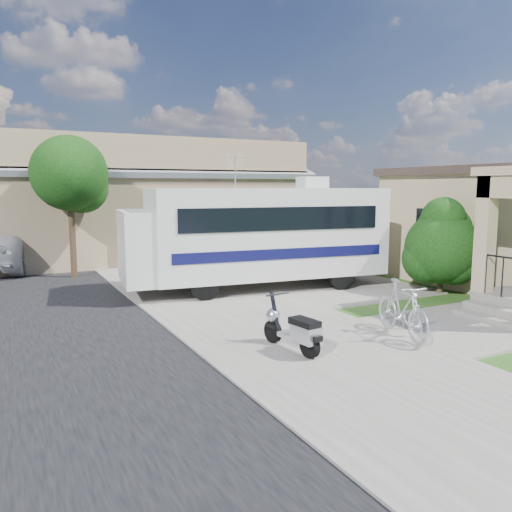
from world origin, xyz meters
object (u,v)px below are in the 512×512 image
motorhome (258,233)px  shrub (442,245)px  scooter (294,330)px  bicycle (402,312)px  garden_hose (475,311)px

motorhome → shrub: size_ratio=2.86×
motorhome → scooter: motorhome is taller
motorhome → bicycle: bearing=-80.3°
scooter → garden_hose: scooter is taller
shrub → bicycle: (-3.99, -2.68, -0.82)m
shrub → garden_hose: shrub is taller
shrub → scooter: (-6.30, -2.44, -0.93)m
shrub → motorhome: bearing=145.5°
bicycle → garden_hose: (2.88, 0.61, -0.47)m
motorhome → scooter: bearing=-103.9°
scooter → bicycle: bicycle is taller
bicycle → garden_hose: bearing=25.1°
motorhome → garden_hose: size_ratio=20.57×
bicycle → garden_hose: bicycle is taller
scooter → motorhome: bearing=61.1°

